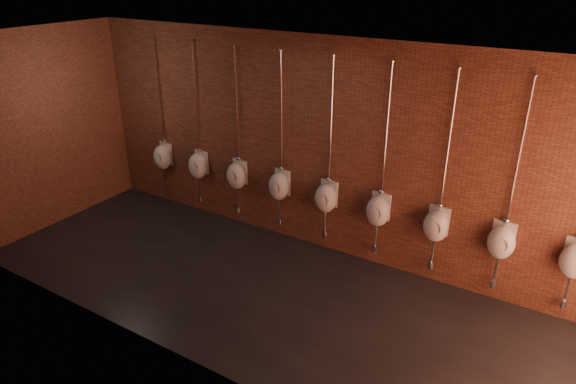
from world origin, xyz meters
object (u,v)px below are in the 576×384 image
at_px(urinal_1, 198,165).
at_px(urinal_5, 378,210).
at_px(urinal_3, 279,185).
at_px(urinal_8, 575,259).
at_px(urinal_0, 163,156).
at_px(urinal_2, 237,175).
at_px(urinal_4, 326,197).
at_px(urinal_6, 436,225).
at_px(urinal_7, 502,241).

xyz_separation_m(urinal_1, urinal_5, (3.27, 0.00, 0.00)).
height_order(urinal_1, urinal_3, same).
distance_m(urinal_5, urinal_8, 2.45).
distance_m(urinal_0, urinal_5, 4.09).
relative_size(urinal_2, urinal_4, 1.00).
relative_size(urinal_2, urinal_3, 1.00).
distance_m(urinal_0, urinal_8, 6.54).
distance_m(urinal_0, urinal_1, 0.82).
xyz_separation_m(urinal_0, urinal_2, (1.64, 0.00, 0.00)).
distance_m(urinal_4, urinal_8, 3.27).
xyz_separation_m(urinal_4, urinal_6, (1.64, 0.00, 0.00)).
distance_m(urinal_1, urinal_7, 4.91).
bearing_deg(urinal_1, urinal_8, 0.00).
relative_size(urinal_0, urinal_4, 1.00).
bearing_deg(urinal_3, urinal_6, 0.00).
height_order(urinal_6, urinal_7, same).
bearing_deg(urinal_4, urinal_8, 0.00).
bearing_deg(urinal_5, urinal_6, 0.00).
distance_m(urinal_5, urinal_7, 1.64).
height_order(urinal_3, urinal_7, same).
distance_m(urinal_3, urinal_8, 4.09).
height_order(urinal_0, urinal_7, same).
xyz_separation_m(urinal_0, urinal_5, (4.09, 0.00, 0.00)).
distance_m(urinal_1, urinal_2, 0.82).
height_order(urinal_2, urinal_4, same).
height_order(urinal_0, urinal_8, same).
bearing_deg(urinal_3, urinal_1, 180.00).
relative_size(urinal_1, urinal_2, 1.00).
xyz_separation_m(urinal_0, urinal_4, (3.27, 0.00, 0.00)).
distance_m(urinal_2, urinal_3, 0.82).
height_order(urinal_0, urinal_4, same).
bearing_deg(urinal_7, urinal_2, 180.00).
bearing_deg(urinal_2, urinal_0, 180.00).
bearing_deg(urinal_4, urinal_0, 180.00).
xyz_separation_m(urinal_0, urinal_7, (5.73, 0.00, 0.00)).
bearing_deg(urinal_0, urinal_6, 0.00).
xyz_separation_m(urinal_4, urinal_8, (3.27, 0.00, 0.00)).
distance_m(urinal_6, urinal_7, 0.82).
bearing_deg(urinal_8, urinal_2, 180.00).
bearing_deg(urinal_0, urinal_5, 0.00).
xyz_separation_m(urinal_5, urinal_8, (2.45, 0.00, 0.00)).
distance_m(urinal_0, urinal_7, 5.73).
xyz_separation_m(urinal_2, urinal_4, (1.64, 0.00, 0.00)).
distance_m(urinal_2, urinal_8, 4.91).
height_order(urinal_4, urinal_7, same).
bearing_deg(urinal_6, urinal_0, 180.00).
xyz_separation_m(urinal_1, urinal_8, (5.73, 0.00, 0.00)).
relative_size(urinal_3, urinal_7, 1.00).
relative_size(urinal_0, urinal_5, 1.00).
bearing_deg(urinal_8, urinal_6, 180.00).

